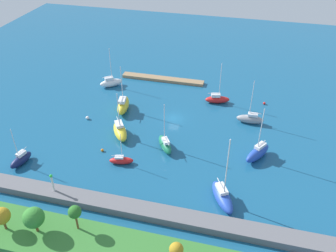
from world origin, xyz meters
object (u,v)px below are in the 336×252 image
Objects in this scene: mooring_buoy_orange at (102,150)px; mooring_buoy_white at (87,118)px; sailboat_gray_near_pier at (250,119)px; pier_dock at (163,79)px; sailboat_yellow_off_beacon at (120,131)px; sailboat_red_by_breakwater at (121,160)px; sailboat_green_lone_north at (165,144)px; sailboat_yellow_center_basin at (123,105)px; harbor_beacon at (52,181)px; sailboat_white_mid_basin at (111,82)px; park_tree_east at (176,250)px; park_tree_midwest at (34,218)px; sailboat_red_west_end at (217,99)px; park_tree_west at (75,212)px; sailboat_blue_along_channel at (222,196)px; sailboat_navy_lone_south at (21,159)px; sailboat_blue_far_south at (258,153)px; mooring_buoy_red at (264,103)px; park_tree_center at (1,216)px.

mooring_buoy_orange is 0.78× the size of mooring_buoy_white.
pier_dock is at bearing -32.65° from sailboat_gray_near_pier.
sailboat_yellow_off_beacon is 0.99× the size of sailboat_gray_near_pier.
sailboat_green_lone_north is at bearing 29.11° from sailboat_red_by_breakwater.
sailboat_yellow_off_beacon is 13.58× the size of mooring_buoy_white.
sailboat_red_by_breakwater is at bearing 40.70° from sailboat_gray_near_pier.
sailboat_yellow_center_basin is 9.09m from mooring_buoy_white.
sailboat_white_mid_basin reaches higher than harbor_beacon.
pier_dock is 59.56m from park_tree_east.
sailboat_red_by_breakwater is at bearing -108.12° from park_tree_midwest.
park_tree_midwest is 52.84m from sailboat_red_west_end.
sailboat_red_by_breakwater is (-6.48, -19.80, -3.43)m from park_tree_midwest.
sailboat_gray_near_pier is at bearing -81.73° from sailboat_green_lone_north.
park_tree_west is 18.25m from sailboat_red_by_breakwater.
park_tree_east is 15.88m from sailboat_blue_along_channel.
sailboat_gray_near_pier is 30.46m from sailboat_yellow_center_basin.
sailboat_white_mid_basin reaches higher than sailboat_green_lone_north.
sailboat_white_mid_basin reaches higher than park_tree_east.
sailboat_yellow_off_beacon is at bearing -103.14° from harbor_beacon.
sailboat_blue_along_channel is 1.63× the size of sailboat_navy_lone_south.
sailboat_blue_far_south is at bearing -150.07° from harbor_beacon.
sailboat_yellow_center_basin reaches higher than pier_dock.
sailboat_gray_near_pier is (-23.89, -20.97, 0.35)m from sailboat_red_by_breakwater.
sailboat_red_by_breakwater is at bearing 153.36° from mooring_buoy_orange.
mooring_buoy_orange is at bearing -102.05° from harbor_beacon.
sailboat_yellow_off_beacon reaches higher than mooring_buoy_red.
sailboat_green_lone_north is at bearing -52.77° from sailboat_blue_far_south.
sailboat_red_by_breakwater is 0.67× the size of sailboat_red_west_end.
park_tree_east reaches higher than park_tree_center.
sailboat_yellow_off_beacon reaches higher than mooring_buoy_white.
sailboat_yellow_center_basin is 0.96× the size of sailboat_blue_far_south.
sailboat_blue_far_south reaches higher than sailboat_gray_near_pier.
sailboat_blue_far_south is (-27.40, 28.44, 0.99)m from pier_dock.
park_tree_midwest is 0.43× the size of sailboat_white_mid_basin.
sailboat_navy_lone_south is (17.90, 41.70, 0.66)m from pier_dock.
park_tree_east is 1.01× the size of park_tree_center.
sailboat_white_mid_basin reaches higher than sailboat_navy_lone_south.
sailboat_yellow_center_basin is (27.15, -24.18, 0.32)m from sailboat_blue_along_channel.
park_tree_center is 0.37× the size of sailboat_yellow_center_basin.
pier_dock is 34.38m from mooring_buoy_orange.
sailboat_blue_along_channel is (-28.85, -6.09, -2.36)m from harbor_beacon.
pier_dock reaches higher than mooring_buoy_orange.
sailboat_blue_far_south is 22.06m from mooring_buoy_red.
park_tree_west is at bearing -110.82° from sailboat_white_mid_basin.
sailboat_white_mid_basin is 16.82m from mooring_buoy_white.
pier_dock is 45.38m from sailboat_navy_lone_south.
pier_dock is at bearing 168.62° from sailboat_navy_lone_south.
mooring_buoy_red is 0.81× the size of mooring_buoy_white.
sailboat_green_lone_north is at bearing -130.41° from harbor_beacon.
sailboat_gray_near_pier reaches higher than park_tree_center.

